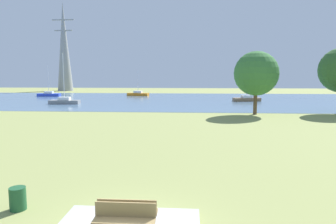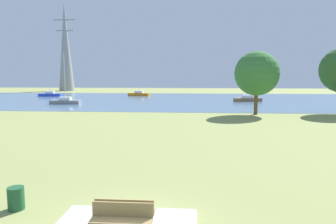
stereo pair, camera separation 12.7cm
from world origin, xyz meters
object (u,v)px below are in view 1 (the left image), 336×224
sailboat_blue (49,94)px  tree_west_far (256,74)px  bench_facing_water (128,214)px  electricity_pylon (64,47)px  bench_facing_inland (124,222)px  sailboat_orange (138,94)px  litter_bin (18,199)px  sailboat_gray (64,101)px  sailboat_brown (247,99)px

sailboat_blue → tree_west_far: (38.44, -28.60, 4.37)m
bench_facing_water → electricity_pylon: (-34.80, 81.07, 12.28)m
bench_facing_inland → sailboat_orange: sailboat_orange is taller
litter_bin → sailboat_gray: bearing=110.1°
sailboat_orange → sailboat_blue: bearing=-170.4°
electricity_pylon → bench_facing_water: bearing=-66.8°
bench_facing_inland → sailboat_gray: sailboat_gray is taller
litter_bin → tree_west_far: (13.67, 27.55, 4.43)m
bench_facing_water → bench_facing_inland: 0.54m
bench_facing_inland → sailboat_orange: bearing=99.1°
sailboat_gray → electricity_pylon: (-16.44, 41.08, 12.27)m
sailboat_orange → sailboat_brown: 25.38m
litter_bin → sailboat_orange: size_ratio=0.14×
tree_west_far → sailboat_orange: bearing=121.3°
sailboat_orange → tree_west_far: size_ratio=0.76×
electricity_pylon → bench_facing_inland: bearing=-66.9°
electricity_pylon → litter_bin: bearing=-69.0°
sailboat_blue → tree_west_far: tree_west_far is taller
sailboat_gray → sailboat_brown: bearing=13.5°
sailboat_orange → sailboat_blue: 19.35m
sailboat_blue → sailboat_brown: size_ratio=0.84×
electricity_pylon → tree_west_far: bearing=-49.8°
sailboat_brown → tree_west_far: size_ratio=1.07×
sailboat_orange → bench_facing_water: bearing=-80.8°
electricity_pylon → sailboat_blue: bearing=-76.1°
sailboat_brown → sailboat_gray: size_ratio=0.99×
bench_facing_inland → sailboat_brown: size_ratio=0.23×
bench_facing_inland → sailboat_gray: size_ratio=0.22×
bench_facing_inland → sailboat_orange: size_ratio=0.32×
sailboat_brown → sailboat_blue: bearing=166.3°
bench_facing_inland → sailboat_brown: 49.26m
sailboat_brown → bench_facing_inland: bearing=-104.0°
sailboat_blue → bench_facing_water: bearing=-63.2°
sailboat_brown → sailboat_gray: 31.10m
bench_facing_water → sailboat_gray: 44.01m
litter_bin → electricity_pylon: size_ratio=0.03×
bench_facing_water → bench_facing_inland: (0.00, -0.54, 0.00)m
litter_bin → sailboat_blue: bearing=113.8°
electricity_pylon → sailboat_orange: bearing=-39.5°
sailboat_brown → tree_west_far: bearing=-97.1°
sailboat_gray → electricity_pylon: 45.91m
litter_bin → sailboat_brown: 48.89m
sailboat_orange → sailboat_gray: size_ratio=0.71×
sailboat_orange → sailboat_brown: (21.69, -13.18, 0.03)m
sailboat_blue → sailboat_brown: sailboat_brown is taller
sailboat_gray → tree_west_far: 30.47m
sailboat_orange → electricity_pylon: size_ratio=0.22×
bench_facing_water → sailboat_brown: 48.73m
sailboat_brown → tree_west_far: 19.30m
sailboat_gray → tree_west_far: bearing=-22.2°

